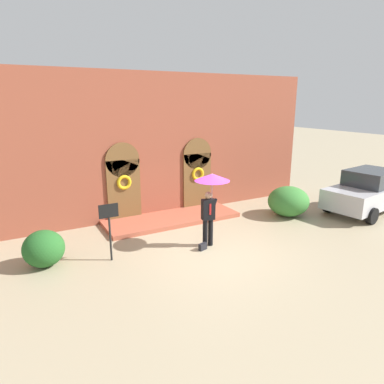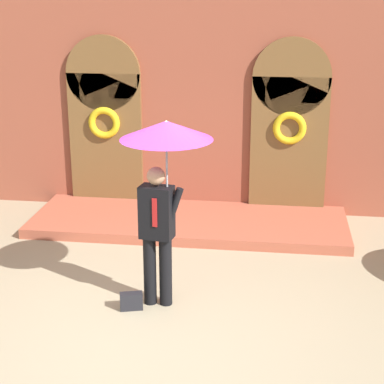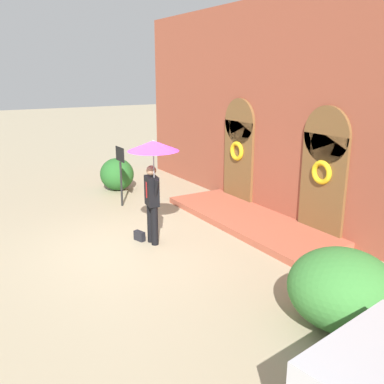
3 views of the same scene
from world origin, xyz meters
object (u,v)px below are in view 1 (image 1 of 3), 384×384
Objects in this scene: shrub_left at (44,249)px; handbag at (203,247)px; parked_car at (368,191)px; sign_post at (109,223)px; person_with_umbrella at (211,188)px; shrub_right at (288,201)px.

handbag is at bearing -15.32° from shrub_left.
shrub_left is at bearing 174.55° from parked_car.
handbag is 2.99m from sign_post.
shrub_right is at bearing 13.18° from person_with_umbrella.
sign_post is (-3.11, 0.47, -0.75)m from person_with_umbrella.
person_with_umbrella is 7.66m from parked_car.
shrub_right is at bearing -1.69° from handbag.
shrub_left is at bearing 179.94° from shrub_right.
person_with_umbrella reaches higher than sign_post.
sign_post is 1.94m from shrub_left.
person_with_umbrella is 0.55× the size of parked_car.
person_with_umbrella reaches higher than handbag.
shrub_left is 9.18m from shrub_right.
handbag is at bearing -165.61° from shrub_right.
person_with_umbrella is 1.37× the size of sign_post.
person_with_umbrella is 4.62m from shrub_right.
sign_post is at bearing 176.58° from parked_car.
shrub_left is 0.26× the size of parked_car.
parked_car is (10.70, -0.64, -0.28)m from sign_post.
handbag is 4.90m from shrub_right.
handbag is 0.17× the size of shrub_right.
parked_car is at bearing -5.45° from shrub_left.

